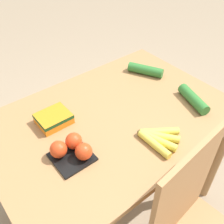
% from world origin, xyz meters
% --- Properties ---
extents(ground_plane, '(12.00, 12.00, 0.00)m').
position_xyz_m(ground_plane, '(0.00, 0.00, 0.00)').
color(ground_plane, gray).
extents(dining_table, '(1.20, 0.82, 0.78)m').
position_xyz_m(dining_table, '(0.00, 0.00, 0.66)').
color(dining_table, '#9E7044').
rests_on(dining_table, ground_plane).
extents(banana_bunch, '(0.17, 0.19, 0.03)m').
position_xyz_m(banana_bunch, '(-0.06, 0.25, 0.79)').
color(banana_bunch, brown).
rests_on(banana_bunch, dining_table).
extents(tomato_pack, '(0.16, 0.16, 0.08)m').
position_xyz_m(tomato_pack, '(0.28, 0.08, 0.81)').
color(tomato_pack, black).
rests_on(tomato_pack, dining_table).
extents(carrot_bag, '(0.15, 0.13, 0.05)m').
position_xyz_m(carrot_bag, '(0.24, -0.14, 0.81)').
color(carrot_bag, orange).
rests_on(carrot_bag, dining_table).
extents(cucumber_near, '(0.14, 0.21, 0.06)m').
position_xyz_m(cucumber_near, '(-0.39, -0.17, 0.80)').
color(cucumber_near, '#2D702D').
rests_on(cucumber_near, dining_table).
extents(cucumber_far, '(0.12, 0.21, 0.06)m').
position_xyz_m(cucumber_far, '(-0.39, 0.18, 0.80)').
color(cucumber_far, '#2D702D').
rests_on(cucumber_far, dining_table).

